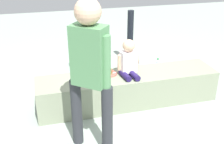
{
  "coord_description": "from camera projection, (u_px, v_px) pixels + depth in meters",
  "views": [
    {
      "loc": [
        -1.06,
        -3.15,
        2.01
      ],
      "look_at": [
        -0.33,
        -0.38,
        0.67
      ],
      "focal_mm": 44.41,
      "sensor_mm": 36.0,
      "label": 1
    }
  ],
  "objects": [
    {
      "name": "gift_bag",
      "position": [
        76.0,
        60.0,
        4.85
      ],
      "size": [
        0.18,
        0.12,
        0.34
      ],
      "color": "#59C6B2",
      "rests_on": "ground_plane"
    },
    {
      "name": "handbag_black_leather",
      "position": [
        81.0,
        84.0,
        4.11
      ],
      "size": [
        0.28,
        0.14,
        0.31
      ],
      "color": "black",
      "rests_on": "ground_plane"
    },
    {
      "name": "railing_post",
      "position": [
        130.0,
        45.0,
        4.99
      ],
      "size": [
        0.36,
        0.36,
        0.97
      ],
      "color": "black",
      "rests_on": "ground_plane"
    },
    {
      "name": "party_cup_red",
      "position": [
        83.0,
        77.0,
        4.48
      ],
      "size": [
        0.08,
        0.08,
        0.1
      ],
      "primitive_type": "cylinder",
      "color": "red",
      "rests_on": "ground_plane"
    },
    {
      "name": "ground_plane",
      "position": [
        128.0,
        102.0,
        3.86
      ],
      "size": [
        12.0,
        12.0,
        0.0
      ],
      "primitive_type": "plane",
      "color": "#909F93"
    },
    {
      "name": "child_seated",
      "position": [
        128.0,
        60.0,
        3.58
      ],
      "size": [
        0.28,
        0.33,
        0.48
      ],
      "color": "#22174E",
      "rests_on": "concrete_ledge"
    },
    {
      "name": "water_bottle_near_gift",
      "position": [
        157.0,
        65.0,
        4.76
      ],
      "size": [
        0.07,
        0.07,
        0.23
      ],
      "color": "silver",
      "rests_on": "ground_plane"
    },
    {
      "name": "adult_standing",
      "position": [
        90.0,
        65.0,
        2.62
      ],
      "size": [
        0.39,
        0.36,
        1.59
      ],
      "color": "#2A2C31",
      "rests_on": "ground_plane"
    },
    {
      "name": "concrete_ledge",
      "position": [
        128.0,
        89.0,
        3.77
      ],
      "size": [
        2.43,
        0.53,
        0.42
      ],
      "primitive_type": "cube",
      "color": "gray",
      "rests_on": "ground_plane"
    },
    {
      "name": "cake_plate",
      "position": [
        109.0,
        73.0,
        3.69
      ],
      "size": [
        0.22,
        0.22,
        0.07
      ],
      "color": "#E0594C",
      "rests_on": "concrete_ledge"
    }
  ]
}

